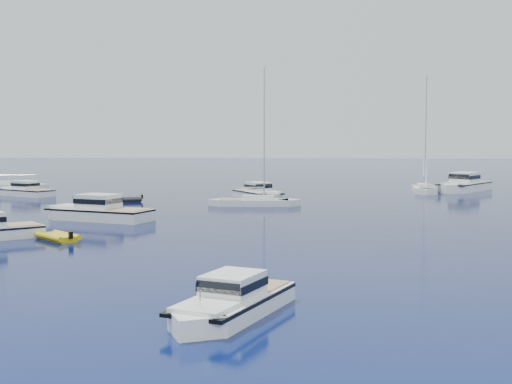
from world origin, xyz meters
TOP-DOWN VIEW (x-y plane):
  - ground at (0.00, 0.00)m, footprint 400.00×400.00m
  - motor_cruiser_near at (0.56, -9.19)m, footprint 5.09×8.32m
  - motor_cruiser_centre at (-13.92, 20.79)m, footprint 11.01×6.55m
  - motor_cruiser_far_l at (-29.68, 43.85)m, footprint 8.97×6.65m
  - motor_cruiser_distant at (23.57, 54.68)m, footprint 9.70×11.84m
  - motor_cruiser_horizon at (-1.84, 41.79)m, footprint 7.06×9.31m
  - sailboat_centre at (-1.75, 33.84)m, footprint 9.88×3.08m
  - sailboat_sails_r at (18.27, 52.89)m, footprint 3.66×10.49m
  - sailboat_far_l at (-35.80, 53.16)m, footprint 11.36×4.07m
  - tender_yellow at (-13.08, 9.53)m, footprint 4.03×3.96m
  - tender_grey_far at (-15.77, 37.11)m, footprint 3.92×2.99m

SIDE VIEW (x-z plane):
  - ground at x=0.00m, z-range 0.00..0.00m
  - motor_cruiser_near at x=0.56m, z-range -1.05..1.05m
  - motor_cruiser_centre at x=-13.92m, z-range -1.38..1.38m
  - motor_cruiser_far_l at x=-29.68m, z-range -1.15..1.15m
  - motor_cruiser_distant at x=23.57m, z-range -1.56..1.56m
  - motor_cruiser_horizon at x=-1.84m, z-range -1.20..1.20m
  - sailboat_centre at x=-1.75m, z-range -7.17..7.17m
  - sailboat_sails_r at x=18.27m, z-range -7.56..7.56m
  - sailboat_far_l at x=-35.80m, z-range -8.17..8.17m
  - tender_yellow at x=-13.08m, z-range -0.47..0.47m
  - tender_grey_far at x=-15.77m, z-range -0.47..0.47m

